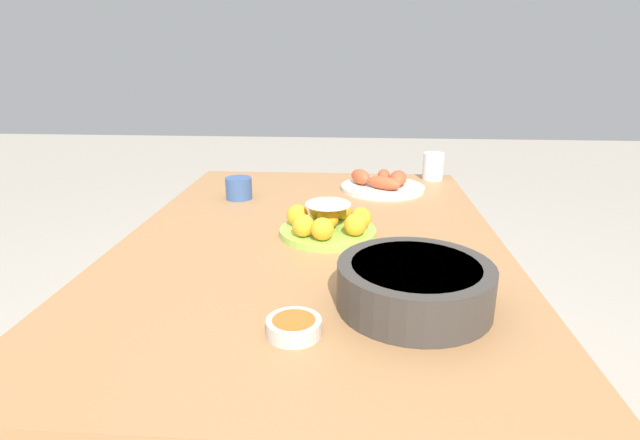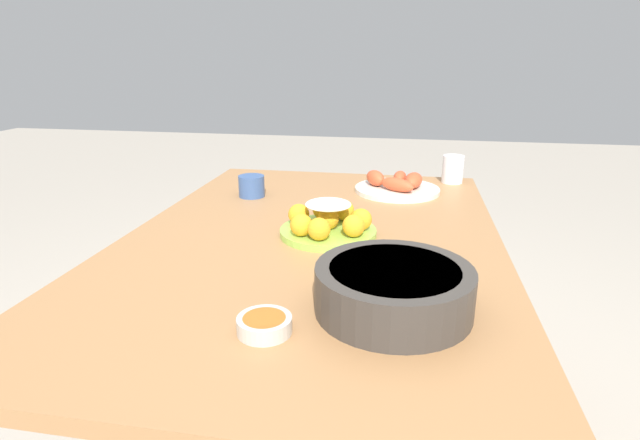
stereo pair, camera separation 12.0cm
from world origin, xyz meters
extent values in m
cylinder|color=#A87547|center=(-0.63, -0.40, 0.35)|extent=(0.06, 0.06, 0.70)
cylinder|color=#A87547|center=(-0.63, 0.40, 0.35)|extent=(0.06, 0.06, 0.70)
cube|color=#A87547|center=(0.00, 0.00, 0.72)|extent=(1.35, 0.90, 0.03)
cylinder|color=#99CC4C|center=(-0.01, 0.04, 0.74)|extent=(0.23, 0.23, 0.02)
sphere|color=#F4A823|center=(0.06, 0.03, 0.77)|extent=(0.05, 0.05, 0.05)
sphere|color=#F4A823|center=(0.03, 0.10, 0.77)|extent=(0.05, 0.05, 0.05)
sphere|color=#F4A823|center=(-0.02, 0.12, 0.77)|extent=(0.05, 0.05, 0.05)
sphere|color=#F4A823|center=(-0.09, 0.07, 0.77)|extent=(0.05, 0.05, 0.05)
sphere|color=#F4A823|center=(-0.09, 0.01, 0.77)|extent=(0.05, 0.05, 0.05)
sphere|color=#F4A823|center=(-0.03, -0.04, 0.77)|extent=(0.05, 0.05, 0.05)
sphere|color=#F4A823|center=(0.04, -0.02, 0.77)|extent=(0.05, 0.05, 0.05)
ellipsoid|color=white|center=(-0.01, 0.04, 0.81)|extent=(0.11, 0.11, 0.02)
sphere|color=#F4A823|center=(-0.01, 0.04, 0.77)|extent=(0.05, 0.05, 0.05)
cylinder|color=#3D3833|center=(0.34, 0.21, 0.77)|extent=(0.27, 0.27, 0.08)
cylinder|color=brown|center=(0.34, 0.21, 0.80)|extent=(0.22, 0.22, 0.01)
cylinder|color=beige|center=(0.44, 0.01, 0.74)|extent=(0.09, 0.09, 0.03)
cylinder|color=#B26623|center=(0.44, 0.01, 0.75)|extent=(0.07, 0.07, 0.01)
cylinder|color=silver|center=(-0.45, 0.19, 0.74)|extent=(0.27, 0.27, 0.01)
ellipsoid|color=#D1512D|center=(-0.40, 0.19, 0.77)|extent=(0.10, 0.12, 0.04)
ellipsoid|color=#D1512D|center=(-0.46, 0.24, 0.77)|extent=(0.12, 0.07, 0.05)
ellipsoid|color=#D1512D|center=(-0.50, 0.20, 0.76)|extent=(0.10, 0.05, 0.04)
ellipsoid|color=#D1512D|center=(-0.46, 0.12, 0.77)|extent=(0.10, 0.09, 0.05)
cylinder|color=#38568E|center=(-0.31, -0.25, 0.76)|extent=(0.08, 0.08, 0.07)
cylinder|color=white|center=(-0.60, 0.37, 0.78)|extent=(0.07, 0.07, 0.09)
camera|label=1|loc=(1.12, 0.10, 1.15)|focal=28.00mm
camera|label=2|loc=(1.11, 0.22, 1.15)|focal=28.00mm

